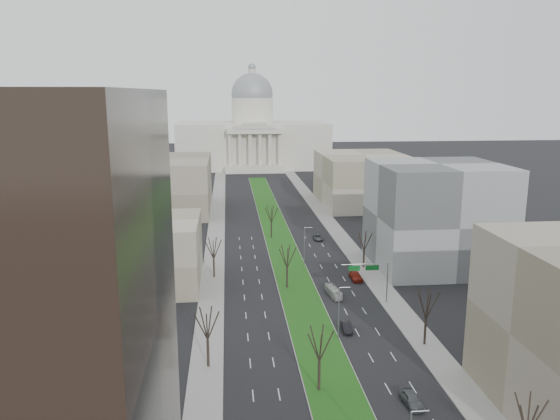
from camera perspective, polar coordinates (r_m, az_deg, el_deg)
ground at (r=152.53m, az=-0.15°, el=-2.94°), size 600.00×600.00×0.00m
median at (r=151.53m, az=-0.11°, el=-3.00°), size 8.00×222.03×0.20m
sidewalk_left at (r=127.97m, az=-6.96°, el=-5.98°), size 5.00×330.00×0.15m
sidewalk_right at (r=131.68m, az=8.52°, el=-5.50°), size 5.00×330.00×0.15m
capitol at (r=297.46m, az=-2.87°, el=7.62°), size 80.00×46.00×55.00m
building_beige_left at (r=117.90m, az=-14.72°, el=-4.36°), size 26.00×22.00×14.00m
building_grey_right at (r=130.85m, az=16.03°, el=-0.55°), size 28.00×26.00×24.00m
building_far_left at (r=190.33m, az=-11.86°, el=2.61°), size 30.00×40.00×18.00m
building_far_right at (r=200.10m, az=8.67°, el=3.19°), size 30.00×40.00×18.00m
tree_left_mid at (r=81.55m, az=-7.62°, el=-11.60°), size 5.40×5.40×9.72m
tree_left_far at (r=119.29m, az=-6.97°, el=-3.93°), size 5.28×5.28×9.50m
tree_right_near at (r=66.43m, az=24.57°, el=-18.84°), size 5.16×5.16×9.29m
tree_right_mid at (r=90.55m, az=15.09°, el=-9.35°), size 5.52×5.52×9.94m
tree_right_far at (r=127.01m, az=8.81°, el=-3.14°), size 5.04×5.04×9.07m
tree_median_a at (r=75.15m, az=4.16°, el=-13.68°), size 5.40×5.40×9.72m
tree_median_b at (r=112.15m, az=0.75°, el=-4.80°), size 5.40×5.40×9.72m
tree_median_c at (r=150.69m, az=-0.91°, el=-0.38°), size 5.40×5.40×9.72m
streetlamp_median_b at (r=90.48m, az=6.19°, el=-10.60°), size 1.90×0.20×9.16m
streetlamp_median_c at (r=127.74m, az=2.58°, el=-3.71°), size 1.90×0.20×9.16m
mast_arm_signs at (r=105.89m, az=9.76°, el=-6.53°), size 9.12×0.24×8.09m
car_grey_near at (r=76.78m, az=13.58°, el=-18.64°), size 2.37×4.99×1.65m
car_black at (r=95.47m, az=6.98°, el=-12.04°), size 1.77×4.47×1.45m
car_red at (r=120.20m, az=7.91°, el=-6.85°), size 2.31×5.59×1.62m
car_grey_far at (r=150.95m, az=3.99°, el=-2.86°), size 2.46×4.99×1.36m
box_van at (r=110.27m, az=5.62°, el=-8.49°), size 2.48×6.92×1.89m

